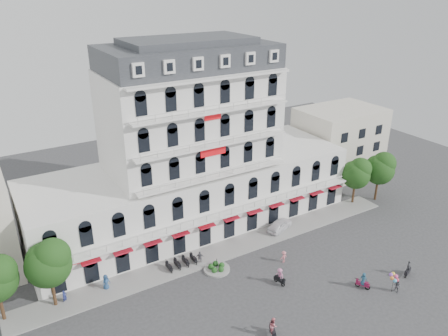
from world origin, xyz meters
TOP-DOWN VIEW (x-y plane):
  - ground at (0.00, 0.00)m, footprint 120.00×120.00m
  - sidewalk at (0.00, 9.00)m, footprint 53.00×4.00m
  - main_building at (0.00, 18.00)m, footprint 45.00×15.00m
  - flank_building_east at (30.00, 20.00)m, footprint 14.00×10.00m
  - traffic_island at (-3.00, 6.00)m, footprint 3.20×3.20m
  - parked_scooter_row at (-6.35, 8.80)m, footprint 4.40×1.80m
  - tree_west_inner at (-20.95, 9.48)m, footprint 4.76×4.76m
  - tree_east_inner at (24.05, 9.98)m, footprint 4.40×4.37m
  - tree_east_outer at (28.05, 8.98)m, footprint 4.65×4.65m
  - parked_car at (9.23, 9.50)m, footprint 4.90×3.34m
  - rider_southwest at (-3.63, -6.05)m, footprint 0.97×1.63m
  - rider_east at (9.52, -5.44)m, footprint 1.06×1.53m
  - rider_northeast at (15.86, -6.54)m, footprint 1.63×0.85m
  - rider_center at (1.89, 0.05)m, footprint 0.78×1.70m
  - pedestrian_left at (-15.48, 9.35)m, footprint 1.10×0.90m
  - pedestrian_mid at (-4.05, 8.30)m, footprint 1.06×0.82m
  - pedestrian_right at (4.93, 3.15)m, footprint 1.06×0.68m
  - pedestrian_far at (-20.00, 9.50)m, footprint 0.67×0.60m
  - balloon_vendor at (12.09, -7.79)m, footprint 1.31×1.25m

SIDE VIEW (x-z plane):
  - ground at x=0.00m, z-range 0.00..0.00m
  - parked_scooter_row at x=-6.35m, z-range -0.55..0.55m
  - sidewalk at x=0.00m, z-range 0.00..0.16m
  - traffic_island at x=-3.00m, z-range -0.54..1.06m
  - pedestrian_far at x=-20.00m, z-range 0.00..1.55m
  - parked_car at x=9.23m, z-range 0.00..1.55m
  - pedestrian_right at x=4.93m, z-range 0.00..1.57m
  - pedestrian_mid at x=-4.05m, z-range 0.00..1.68m
  - pedestrian_left at x=-15.48m, z-range 0.00..1.93m
  - rider_northeast at x=15.86m, z-range -0.04..2.01m
  - rider_east at x=9.52m, z-range -0.02..2.04m
  - rider_center at x=1.89m, z-range 0.05..2.16m
  - rider_southwest at x=-3.63m, z-range 0.04..2.33m
  - balloon_vendor at x=12.09m, z-range 0.05..2.50m
  - tree_east_inner at x=24.05m, z-range 1.43..9.00m
  - tree_east_outer at x=28.05m, z-range 1.52..9.58m
  - tree_west_inner at x=-20.95m, z-range 1.56..9.81m
  - flank_building_east at x=30.00m, z-range 0.00..12.00m
  - main_building at x=0.00m, z-range -2.94..22.86m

